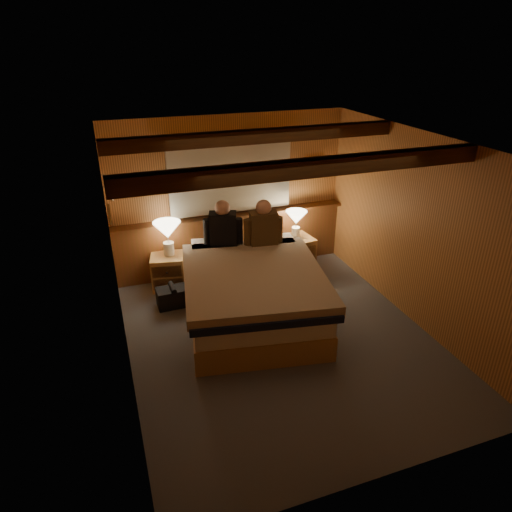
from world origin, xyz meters
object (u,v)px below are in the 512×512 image
nightstand_right (295,254)px  duffel_bag (173,297)px  bed (253,293)px  nightstand_left (168,272)px  person_right (263,226)px  person_left (223,226)px  lamp_right (296,219)px  lamp_left (167,232)px

nightstand_right → duffel_bag: 2.05m
bed → duffel_bag: bearing=154.2°
nightstand_left → person_right: size_ratio=0.80×
bed → person_right: size_ratio=3.66×
person_left → nightstand_right: bearing=27.5°
duffel_bag → lamp_right: bearing=10.6°
bed → person_right: 0.99m
nightstand_right → lamp_left: bearing=167.9°
lamp_right → person_right: size_ratio=0.64×
person_right → bed: bearing=-113.2°
nightstand_right → person_left: person_left is taller
lamp_left → lamp_right: bearing=-3.8°
lamp_left → person_left: (0.71, -0.40, 0.14)m
nightstand_left → bed: bearing=-42.0°
nightstand_right → person_right: (-0.69, -0.40, 0.73)m
lamp_left → bed: bearing=-55.6°
nightstand_left → nightstand_right: bearing=7.2°
bed → lamp_left: (-0.85, 1.24, 0.48)m
person_left → duffel_bag: 1.19m
nightstand_left → person_right: bearing=-11.4°
nightstand_right → person_left: 1.44m
lamp_right → duffel_bag: lamp_right is taller
lamp_right → duffel_bag: 2.19m
lamp_left → person_right: size_ratio=0.76×
nightstand_right → person_right: size_ratio=0.84×
lamp_left → duffel_bag: lamp_left is taller
nightstand_left → person_right: person_right is taller
duffel_bag → person_right: bearing=-1.7°
nightstand_left → duffel_bag: (-0.03, -0.54, -0.12)m
lamp_left → person_left: 0.83m
duffel_bag → nightstand_right: bearing=9.5°
bed → nightstand_left: bed is taller
lamp_left → person_left: size_ratio=0.77×
nightstand_left → duffel_bag: size_ratio=1.19×
person_left → person_right: bearing=-1.2°
lamp_left → duffel_bag: 0.93m
bed → duffel_bag: (-0.93, 0.67, -0.25)m
nightstand_right → bed: bearing=-142.4°
duffel_bag → lamp_left: bearing=80.6°
lamp_right → bed: bearing=-134.5°
nightstand_right → lamp_left: 2.03m
nightstand_left → lamp_left: (0.05, 0.03, 0.61)m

